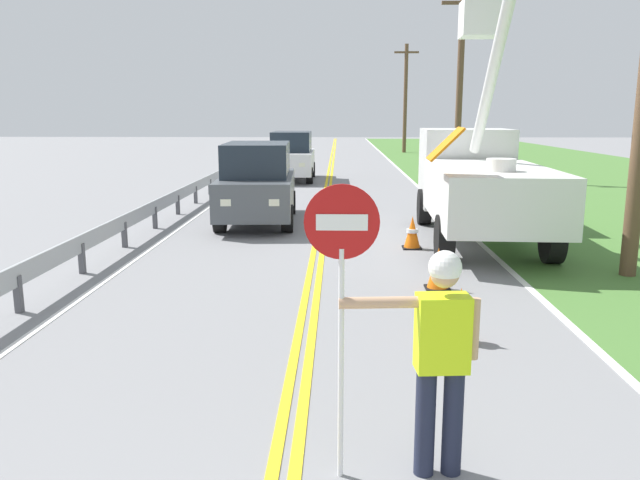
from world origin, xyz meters
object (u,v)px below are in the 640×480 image
object	(u,v)px
flagger_worker	(440,350)
utility_pole_far	(405,97)
utility_bucket_truck	(478,177)
traffic_cone_mid	(438,269)
traffic_cone_tail	(412,233)
oncoming_suv_nearest	(258,183)
utility_pole_mid	(460,82)
oncoming_suv_second	(292,156)
traffic_cone_lead	(460,316)
stop_sign_paddle	(342,267)

from	to	relation	value
flagger_worker	utility_pole_far	size ratio (longest dim) A/B	0.23
utility_bucket_truck	traffic_cone_mid	distance (m)	4.89
traffic_cone_tail	oncoming_suv_nearest	bearing A→B (deg)	139.31
traffic_cone_mid	traffic_cone_tail	world-z (taller)	same
utility_pole_mid	oncoming_suv_second	bearing A→B (deg)	-175.30
utility_pole_far	traffic_cone_tail	world-z (taller)	utility_pole_far
oncoming_suv_nearest	utility_pole_far	size ratio (longest dim) A/B	0.59
oncoming_suv_second	traffic_cone_lead	bearing A→B (deg)	-79.72
utility_bucket_truck	oncoming_suv_nearest	size ratio (longest dim) A/B	1.47
traffic_cone_tail	utility_pole_mid	bearing A→B (deg)	76.23
oncoming_suv_nearest	traffic_cone_lead	xyz separation A→B (m)	(3.68, -8.82, -0.72)
flagger_worker	oncoming_suv_second	distance (m)	22.96
utility_pole_mid	utility_pole_far	size ratio (longest dim) A/B	1.02
stop_sign_paddle	traffic_cone_tail	xyz separation A→B (m)	(1.56, 8.69, -1.37)
utility_bucket_truck	utility_pole_far	world-z (taller)	utility_pole_far
stop_sign_paddle	oncoming_suv_second	size ratio (longest dim) A/B	0.50
oncoming_suv_second	oncoming_suv_nearest	bearing A→B (deg)	-90.48
flagger_worker	oncoming_suv_nearest	xyz separation A→B (m)	(-2.93, 11.82, 0.01)
utility_bucket_truck	traffic_cone_lead	size ratio (longest dim) A/B	9.85
oncoming_suv_nearest	traffic_cone_lead	world-z (taller)	oncoming_suv_nearest
utility_pole_far	traffic_cone_tail	bearing A→B (deg)	-95.50
flagger_worker	stop_sign_paddle	distance (m)	1.02
oncoming_suv_nearest	utility_pole_mid	xyz separation A→B (m)	(7.33, 11.56, 3.14)
utility_bucket_truck	oncoming_suv_second	size ratio (longest dim) A/B	1.49
flagger_worker	traffic_cone_tail	xyz separation A→B (m)	(0.79, 8.63, -0.71)
flagger_worker	traffic_cone_lead	distance (m)	3.18
utility_pole_far	stop_sign_paddle	bearing A→B (deg)	-96.44
stop_sign_paddle	traffic_cone_mid	bearing A→B (deg)	73.63
flagger_worker	utility_pole_mid	size ratio (longest dim) A/B	0.23
flagger_worker	stop_sign_paddle	size ratio (longest dim) A/B	0.78
utility_bucket_truck	oncoming_suv_second	world-z (taller)	utility_bucket_truck
utility_pole_mid	stop_sign_paddle	bearing A→B (deg)	-102.44
flagger_worker	traffic_cone_lead	xyz separation A→B (m)	(0.75, 3.00, -0.71)
oncoming_suv_nearest	traffic_cone_tail	bearing A→B (deg)	-40.69
oncoming_suv_nearest	traffic_cone_mid	size ratio (longest dim) A/B	6.69
utility_bucket_truck	utility_pole_far	bearing A→B (deg)	87.03
flagger_worker	traffic_cone_mid	world-z (taller)	flagger_worker
traffic_cone_lead	traffic_cone_tail	size ratio (longest dim) A/B	1.00
flagger_worker	oncoming_suv_second	size ratio (longest dim) A/B	0.40
traffic_cone_tail	stop_sign_paddle	bearing A→B (deg)	-100.16
traffic_cone_lead	traffic_cone_mid	world-z (taller)	same
traffic_cone_mid	traffic_cone_tail	xyz separation A→B (m)	(-0.06, 3.20, 0.00)
traffic_cone_tail	flagger_worker	bearing A→B (deg)	-95.23
oncoming_suv_second	utility_pole_mid	distance (m)	7.92
utility_pole_far	utility_bucket_truck	bearing A→B (deg)	-92.97
oncoming_suv_second	utility_pole_mid	size ratio (longest dim) A/B	0.57
oncoming_suv_second	traffic_cone_tail	bearing A→B (deg)	-75.64
utility_pole_far	traffic_cone_lead	xyz separation A→B (m)	(-3.40, -40.47, -3.80)
stop_sign_paddle	utility_pole_mid	size ratio (longest dim) A/B	0.29
traffic_cone_mid	oncoming_suv_nearest	bearing A→B (deg)	120.55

